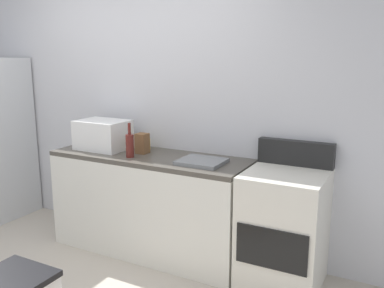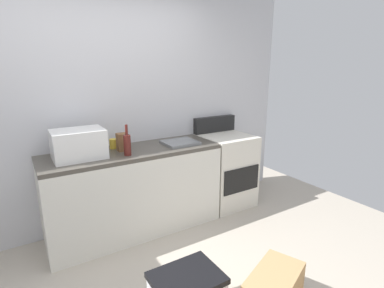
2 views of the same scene
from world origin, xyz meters
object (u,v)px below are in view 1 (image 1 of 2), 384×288
stove_oven (284,227)px  microwave (103,135)px  coffee_mug (146,144)px  wine_bottle (130,145)px  knife_block (142,143)px

stove_oven → microwave: microwave is taller
coffee_mug → microwave: bearing=-156.7°
stove_oven → wine_bottle: wine_bottle is taller
wine_bottle → coffee_mug: (-0.04, 0.31, -0.06)m
microwave → coffee_mug: 0.41m
microwave → wine_bottle: 0.44m
wine_bottle → coffee_mug: wine_bottle is taller
microwave → coffee_mug: size_ratio=4.60×
microwave → wine_bottle: bearing=-19.7°
microwave → coffee_mug: bearing=23.3°
wine_bottle → knife_block: size_ratio=1.67×
stove_oven → wine_bottle: bearing=-173.6°
stove_oven → microwave: bearing=-180.0°
stove_oven → knife_block: bearing=179.0°
microwave → coffee_mug: (0.37, 0.16, -0.09)m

